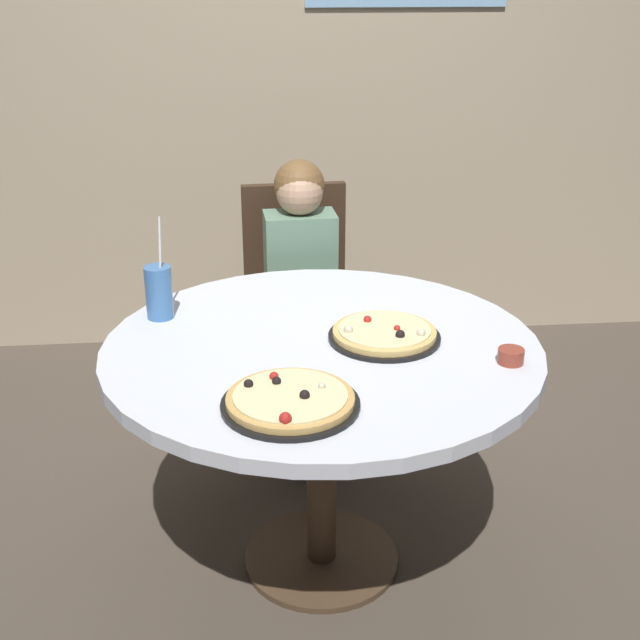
{
  "coord_description": "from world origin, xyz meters",
  "views": [
    {
      "loc": [
        -0.21,
        -2.12,
        1.73
      ],
      "look_at": [
        0.0,
        0.05,
        0.8
      ],
      "focal_mm": 47.15,
      "sensor_mm": 36.0,
      "label": 1
    }
  ],
  "objects_px": {
    "dining_table": "(322,374)",
    "diner_child": "(303,324)",
    "pizza_veggie": "(384,334)",
    "sauce_bowl": "(511,356)",
    "chair_wooden": "(297,295)",
    "soda_cup": "(159,292)",
    "pizza_cheese": "(290,401)"
  },
  "relations": [
    {
      "from": "soda_cup",
      "to": "diner_child",
      "type": "bearing_deg",
      "value": 48.03
    },
    {
      "from": "pizza_veggie",
      "to": "pizza_cheese",
      "type": "xyz_separation_m",
      "value": [
        -0.29,
        -0.36,
        -0.0
      ]
    },
    {
      "from": "chair_wooden",
      "to": "sauce_bowl",
      "type": "distance_m",
      "value": 1.23
    },
    {
      "from": "dining_table",
      "to": "chair_wooden",
      "type": "height_order",
      "value": "chair_wooden"
    },
    {
      "from": "chair_wooden",
      "to": "pizza_veggie",
      "type": "xyz_separation_m",
      "value": [
        0.18,
        -0.92,
        0.24
      ]
    },
    {
      "from": "pizza_veggie",
      "to": "dining_table",
      "type": "bearing_deg",
      "value": -176.09
    },
    {
      "from": "sauce_bowl",
      "to": "pizza_veggie",
      "type": "bearing_deg",
      "value": 149.59
    },
    {
      "from": "diner_child",
      "to": "pizza_veggie",
      "type": "bearing_deg",
      "value": -76.68
    },
    {
      "from": "diner_child",
      "to": "sauce_bowl",
      "type": "height_order",
      "value": "diner_child"
    },
    {
      "from": "diner_child",
      "to": "pizza_veggie",
      "type": "relative_size",
      "value": 3.41
    },
    {
      "from": "soda_cup",
      "to": "sauce_bowl",
      "type": "distance_m",
      "value": 1.03
    },
    {
      "from": "diner_child",
      "to": "pizza_cheese",
      "type": "height_order",
      "value": "diner_child"
    },
    {
      "from": "sauce_bowl",
      "to": "soda_cup",
      "type": "bearing_deg",
      "value": 157.09
    },
    {
      "from": "dining_table",
      "to": "chair_wooden",
      "type": "bearing_deg",
      "value": 90.29
    },
    {
      "from": "sauce_bowl",
      "to": "diner_child",
      "type": "bearing_deg",
      "value": 117.75
    },
    {
      "from": "dining_table",
      "to": "chair_wooden",
      "type": "relative_size",
      "value": 1.29
    },
    {
      "from": "pizza_veggie",
      "to": "soda_cup",
      "type": "bearing_deg",
      "value": 161.05
    },
    {
      "from": "dining_table",
      "to": "soda_cup",
      "type": "distance_m",
      "value": 0.55
    },
    {
      "from": "diner_child",
      "to": "pizza_cheese",
      "type": "relative_size",
      "value": 3.22
    },
    {
      "from": "diner_child",
      "to": "pizza_veggie",
      "type": "height_order",
      "value": "diner_child"
    },
    {
      "from": "pizza_veggie",
      "to": "sauce_bowl",
      "type": "xyz_separation_m",
      "value": [
        0.31,
        -0.18,
        0.0
      ]
    },
    {
      "from": "dining_table",
      "to": "pizza_veggie",
      "type": "distance_m",
      "value": 0.21
    },
    {
      "from": "dining_table",
      "to": "soda_cup",
      "type": "relative_size",
      "value": 3.99
    },
    {
      "from": "dining_table",
      "to": "diner_child",
      "type": "bearing_deg",
      "value": 89.71
    },
    {
      "from": "dining_table",
      "to": "sauce_bowl",
      "type": "xyz_separation_m",
      "value": [
        0.49,
        -0.17,
        0.12
      ]
    },
    {
      "from": "pizza_cheese",
      "to": "sauce_bowl",
      "type": "bearing_deg",
      "value": 17.1
    },
    {
      "from": "diner_child",
      "to": "chair_wooden",
      "type": "bearing_deg",
      "value": 92.66
    },
    {
      "from": "soda_cup",
      "to": "sauce_bowl",
      "type": "height_order",
      "value": "soda_cup"
    },
    {
      "from": "soda_cup",
      "to": "dining_table",
      "type": "bearing_deg",
      "value": -26.67
    },
    {
      "from": "dining_table",
      "to": "chair_wooden",
      "type": "xyz_separation_m",
      "value": [
        -0.0,
        0.93,
        -0.12
      ]
    },
    {
      "from": "diner_child",
      "to": "soda_cup",
      "type": "height_order",
      "value": "diner_child"
    },
    {
      "from": "chair_wooden",
      "to": "pizza_veggie",
      "type": "bearing_deg",
      "value": -78.75
    }
  ]
}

